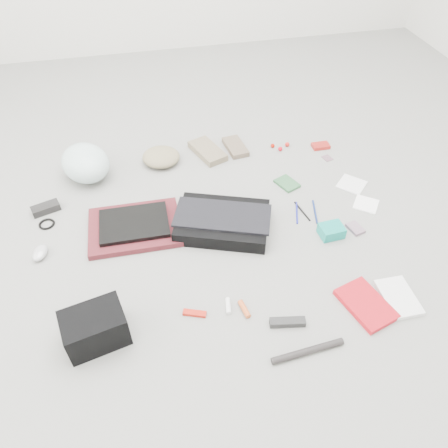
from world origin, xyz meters
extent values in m
plane|color=gray|center=(0.00, 0.00, 0.00)|extent=(4.00, 4.00, 0.00)
cube|color=black|center=(0.00, 0.03, 0.03)|extent=(0.47, 0.40, 0.07)
cube|color=black|center=(0.00, 0.03, 0.07)|extent=(0.45, 0.32, 0.01)
cube|color=#581A20|center=(-0.38, 0.10, 0.01)|extent=(0.40, 0.31, 0.03)
cube|color=black|center=(-0.38, 0.10, 0.04)|extent=(0.30, 0.22, 0.02)
ellipsoid|color=white|center=(-0.58, 0.54, 0.08)|extent=(0.31, 0.34, 0.17)
ellipsoid|color=#8A7E5C|center=(-0.20, 0.57, 0.03)|extent=(0.25, 0.24, 0.07)
cube|color=#7B6D54|center=(0.04, 0.60, 0.02)|extent=(0.19, 0.25, 0.03)
cube|color=#6D5C4B|center=(0.20, 0.61, 0.01)|extent=(0.11, 0.19, 0.03)
cube|color=black|center=(-0.77, 0.32, 0.02)|extent=(0.13, 0.09, 0.03)
torus|color=black|center=(-0.76, 0.22, 0.01)|extent=(0.09, 0.09, 0.01)
ellipsoid|color=#B5B5BA|center=(-0.77, 0.04, 0.02)|extent=(0.08, 0.11, 0.04)
cube|color=black|center=(-0.55, -0.42, 0.07)|extent=(0.23, 0.19, 0.13)
cube|color=#B11A0D|center=(-0.20, -0.39, 0.01)|extent=(0.09, 0.05, 0.01)
cylinder|color=silver|center=(-0.07, -0.39, 0.01)|extent=(0.03, 0.07, 0.02)
cylinder|color=#C35223|center=(-0.02, -0.42, 0.01)|extent=(0.03, 0.08, 0.02)
cube|color=black|center=(0.12, -0.51, 0.01)|extent=(0.13, 0.05, 0.03)
cylinder|color=black|center=(0.15, -0.63, 0.01)|extent=(0.26, 0.04, 0.02)
cube|color=red|center=(0.43, -0.50, 0.01)|extent=(0.19, 0.24, 0.02)
cube|color=white|center=(0.57, -0.49, 0.01)|extent=(0.12, 0.18, 0.02)
cube|color=#2C5935|center=(0.38, 0.25, 0.01)|extent=(0.12, 0.14, 0.01)
cylinder|color=navy|center=(0.35, 0.04, 0.00)|extent=(0.05, 0.14, 0.01)
cylinder|color=black|center=(0.38, 0.05, 0.00)|extent=(0.03, 0.14, 0.01)
cylinder|color=navy|center=(0.44, 0.03, 0.00)|extent=(0.05, 0.15, 0.01)
cube|color=#109385|center=(0.45, -0.12, 0.03)|extent=(0.11, 0.09, 0.05)
cube|color=gray|center=(0.57, -0.11, 0.01)|extent=(0.07, 0.09, 0.01)
cube|color=white|center=(0.69, 0.18, 0.00)|extent=(0.17, 0.17, 0.01)
cube|color=white|center=(0.69, 0.03, 0.00)|extent=(0.15, 0.15, 0.01)
sphere|color=#9C0C00|center=(0.40, 0.58, 0.01)|extent=(0.03, 0.03, 0.02)
sphere|color=red|center=(0.43, 0.54, 0.01)|extent=(0.03, 0.03, 0.02)
sphere|color=red|center=(0.48, 0.57, 0.01)|extent=(0.03, 0.03, 0.02)
cube|color=#A61E1A|center=(0.66, 0.52, 0.01)|extent=(0.09, 0.06, 0.02)
cube|color=#785564|center=(0.65, 0.41, 0.00)|extent=(0.05, 0.06, 0.00)
camera|label=1|loc=(-0.30, -1.31, 1.36)|focal=35.00mm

